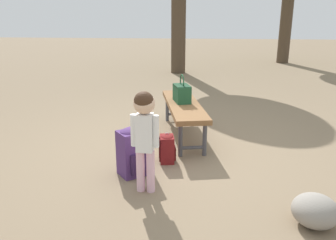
# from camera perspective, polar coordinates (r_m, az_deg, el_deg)

# --- Properties ---
(ground_plane) EXTENTS (40.00, 40.00, 0.00)m
(ground_plane) POSITION_cam_1_polar(r_m,az_deg,el_deg) (4.12, 0.61, -5.18)
(ground_plane) COLOR #7F6B51
(ground_plane) RESTS_ON ground
(park_bench) EXTENTS (1.65, 0.72, 0.45)m
(park_bench) POSITION_cam_1_polar(r_m,az_deg,el_deg) (4.53, 2.58, 2.13)
(park_bench) COLOR brown
(park_bench) RESTS_ON ground
(handbag) EXTENTS (0.36, 0.27, 0.37)m
(handbag) POSITION_cam_1_polar(r_m,az_deg,el_deg) (4.55, 2.30, 4.55)
(handbag) COLOR #1E4C2D
(handbag) RESTS_ON park_bench
(child_standing) EXTENTS (0.19, 0.25, 0.94)m
(child_standing) POSITION_cam_1_polar(r_m,az_deg,el_deg) (3.01, -3.88, -1.05)
(child_standing) COLOR #E5B2C6
(child_standing) RESTS_ON ground
(backpack_large) EXTENTS (0.37, 0.39, 0.53)m
(backpack_large) POSITION_cam_1_polar(r_m,az_deg,el_deg) (3.49, -5.50, -4.87)
(backpack_large) COLOR #4C2D66
(backpack_large) RESTS_ON ground
(backpack_small) EXTENTS (0.22, 0.20, 0.34)m
(backpack_small) POSITION_cam_1_polar(r_m,az_deg,el_deg) (3.78, -0.15, -4.50)
(backpack_small) COLOR maroon
(backpack_small) RESTS_ON ground
(trail_rock) EXTENTS (0.37, 0.35, 0.25)m
(trail_rock) POSITION_cam_1_polar(r_m,az_deg,el_deg) (2.95, 23.11, -13.59)
(trail_rock) COLOR gray
(trail_rock) RESTS_ON ground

